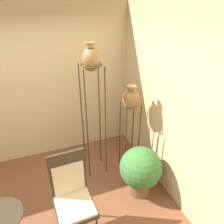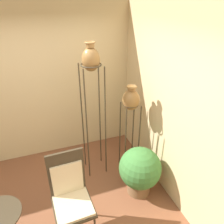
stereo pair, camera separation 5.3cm
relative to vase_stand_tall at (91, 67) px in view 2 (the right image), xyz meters
name	(u,v)px [view 2 (the right image)]	position (x,y,z in m)	size (l,w,h in m)	color
ground_plane	(60,223)	(-0.77, -0.88, -1.85)	(14.00, 14.00, 0.00)	brown
wall_back	(37,87)	(-0.77, 0.81, -0.50)	(7.32, 0.06, 2.70)	#D1B784
wall_right	(179,116)	(0.92, -0.88, -0.50)	(0.06, 7.32, 2.70)	#D1B784
vase_stand_tall	(91,67)	(0.00, 0.00, 0.00)	(0.32, 0.32, 2.20)	#382D1E
vase_stand_medium	(131,102)	(0.57, -0.15, -0.57)	(0.27, 0.27, 1.55)	#382D1E
chair	(70,193)	(-0.58, -0.98, -1.22)	(0.48, 0.50, 1.16)	#382D1E
potted_plant	(140,170)	(0.49, -0.73, -1.42)	(0.63, 0.63, 0.79)	brown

